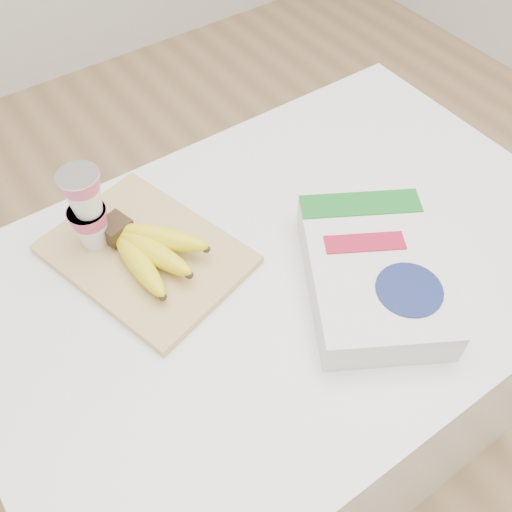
{
  "coord_description": "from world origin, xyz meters",
  "views": [
    {
      "loc": [
        -0.39,
        -0.46,
        1.57
      ],
      "look_at": [
        -0.06,
        0.02,
        0.84
      ],
      "focal_mm": 40.0,
      "sensor_mm": 36.0,
      "label": 1
    }
  ],
  "objects_px": {
    "table": "(280,372)",
    "bananas": "(148,249)",
    "cutting_board": "(146,254)",
    "cereal_box": "(373,273)",
    "yogurt_stack": "(87,208)"
  },
  "relations": [
    {
      "from": "table",
      "to": "bananas",
      "type": "distance_m",
      "value": 0.5
    },
    {
      "from": "cutting_board",
      "to": "table",
      "type": "bearing_deg",
      "value": -52.95
    },
    {
      "from": "table",
      "to": "cutting_board",
      "type": "relative_size",
      "value": 3.29
    },
    {
      "from": "cutting_board",
      "to": "bananas",
      "type": "height_order",
      "value": "bananas"
    },
    {
      "from": "cutting_board",
      "to": "cereal_box",
      "type": "relative_size",
      "value": 0.89
    },
    {
      "from": "cereal_box",
      "to": "bananas",
      "type": "bearing_deg",
      "value": 168.48
    },
    {
      "from": "cutting_board",
      "to": "yogurt_stack",
      "type": "distance_m",
      "value": 0.13
    },
    {
      "from": "cereal_box",
      "to": "table",
      "type": "bearing_deg",
      "value": 155.01
    },
    {
      "from": "bananas",
      "to": "yogurt_stack",
      "type": "xyz_separation_m",
      "value": [
        -0.06,
        0.08,
        0.06
      ]
    },
    {
      "from": "yogurt_stack",
      "to": "table",
      "type": "bearing_deg",
      "value": -40.25
    },
    {
      "from": "table",
      "to": "cereal_box",
      "type": "relative_size",
      "value": 2.94
    },
    {
      "from": "yogurt_stack",
      "to": "cereal_box",
      "type": "relative_size",
      "value": 0.43
    },
    {
      "from": "yogurt_stack",
      "to": "cutting_board",
      "type": "bearing_deg",
      "value": -48.6
    },
    {
      "from": "cutting_board",
      "to": "bananas",
      "type": "distance_m",
      "value": 0.04
    },
    {
      "from": "bananas",
      "to": "yogurt_stack",
      "type": "bearing_deg",
      "value": 123.97
    }
  ]
}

